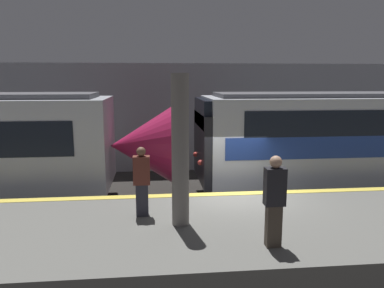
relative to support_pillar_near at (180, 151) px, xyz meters
name	(u,v)px	position (x,y,z in m)	size (l,w,h in m)	color
ground_plane	(233,229)	(1.65, 2.17, -2.74)	(120.00, 120.00, 0.00)	#282623
platform	(253,244)	(1.65, 0.02, -2.18)	(40.00, 4.30, 1.12)	slate
station_rear_barrier	(201,118)	(1.65, 9.35, -0.27)	(50.00, 0.15, 4.93)	gray
support_pillar_near	(180,151)	(0.00, 0.00, 0.00)	(0.37, 0.37, 3.26)	slate
person_waiting	(274,199)	(1.66, -1.28, -0.70)	(0.38, 0.24, 1.76)	#473D33
person_walking	(142,180)	(-0.85, 0.61, -0.78)	(0.38, 0.24, 1.62)	#2D2D38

